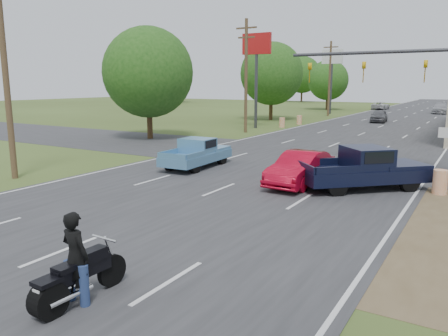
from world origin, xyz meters
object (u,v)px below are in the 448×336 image
Objects in this scene: red_convertible at (300,169)px; distant_car_white at (381,106)px; rider at (76,261)px; navy_pickup at (366,168)px; distant_car_grey at (379,116)px; distant_car_silver at (440,108)px; motorcycle at (74,280)px; blue_pickup at (198,153)px.

red_convertible is 0.95× the size of distant_car_white.
navy_pickup is at bearing -99.48° from rider.
distant_car_grey is 0.91× the size of distant_car_white.
distant_car_silver is 11.43m from distant_car_white.
motorcycle is at bearing 90.00° from rider.
rider is (0.00, 0.07, 0.40)m from motorcycle.
distant_car_white is at bearing 101.18° from red_convertible.
rider is 0.40× the size of distant_car_white.
distant_car_grey is at bearing 96.57° from motorcycle.
distant_car_white is (-2.80, 59.54, -0.14)m from blue_pickup.
navy_pickup is (8.90, -0.42, 0.12)m from blue_pickup.
rider is at bearing -87.20° from red_convertible.
distant_car_white is at bearing 147.42° from navy_pickup.
blue_pickup is 0.89× the size of distant_car_silver.
rider is at bearing -67.59° from blue_pickup.
rider is 14.89m from blue_pickup.
distant_car_grey is 20.64m from distant_car_silver.
distant_car_silver is (4.60, 20.12, 0.06)m from distant_car_grey.
navy_pickup is 1.26× the size of distant_car_grey.
distant_car_white is (-9.07, 60.75, -0.08)m from red_convertible.
navy_pickup is (2.61, 13.08, -0.02)m from rider.
rider reaches higher than motorcycle.
motorcycle is 0.43× the size of distant_car_silver.
rider is 67.11m from distant_car_silver.
red_convertible is 0.93× the size of blue_pickup.
motorcycle is 13.40m from navy_pickup.
red_convertible is 6.38m from blue_pickup.
red_convertible reaches higher than distant_car_white.
distant_car_silver is (0.68, 67.17, 0.25)m from motorcycle.
distant_car_white is (-9.09, 73.04, -0.27)m from rider.
navy_pickup reaches higher than distant_car_grey.
blue_pickup reaches higher than motorcycle.
navy_pickup is at bearing 105.03° from distant_car_white.
motorcycle is 0.44× the size of navy_pickup.
red_convertible is at bearing -13.50° from blue_pickup.
red_convertible is 34.91m from distant_car_grey.
motorcycle is 0.49× the size of blue_pickup.
rider is 0.34× the size of navy_pickup.
distant_car_silver reaches higher than red_convertible.
motorcycle is 0.55× the size of distant_car_grey.
blue_pickup is at bearing 171.77° from red_convertible.
navy_pickup is at bearing 80.57° from motorcycle.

